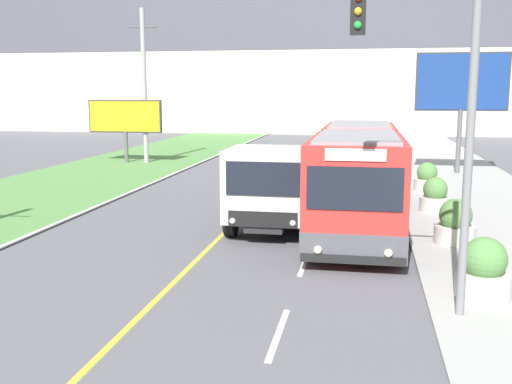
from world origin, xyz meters
TOP-DOWN VIEW (x-y plane):
  - apartment_block_background at (0.00, 61.73)m, footprint 80.00×8.04m
  - city_bus at (3.96, 17.32)m, footprint 2.66×11.70m
  - dump_truck at (1.43, 15.80)m, footprint 2.53×6.43m
  - car_distant at (4.05, 34.98)m, footprint 1.80×4.30m
  - utility_pole_far at (-8.89, 32.10)m, footprint 1.80×0.28m
  - traffic_light_mast at (5.43, 9.15)m, footprint 2.28×0.32m
  - billboard_large at (8.91, 30.08)m, footprint 4.59×0.24m
  - billboard_small at (-10.11, 31.95)m, footprint 4.57×0.24m
  - planter_round_near at (6.65, 10.27)m, footprint 1.13×1.13m
  - planter_round_second at (6.71, 14.84)m, footprint 1.14×1.14m
  - planter_round_third at (6.65, 19.40)m, footprint 1.06×1.06m
  - planter_round_far at (6.80, 23.97)m, footprint 1.07×1.07m

SIDE VIEW (x-z plane):
  - planter_round_third at x=6.65m, z-range 0.00..1.22m
  - planter_round_far at x=6.80m, z-range 0.00..1.22m
  - planter_round_second at x=6.71m, z-range 0.00..1.25m
  - planter_round_near at x=6.65m, z-range 0.00..1.26m
  - car_distant at x=4.05m, z-range -0.04..1.41m
  - dump_truck at x=1.43m, z-range 0.02..2.65m
  - city_bus at x=3.96m, z-range 0.02..3.13m
  - billboard_small at x=-10.11m, z-range 0.81..4.59m
  - traffic_light_mast at x=5.43m, z-range 0.86..7.34m
  - billboard_large at x=8.91m, z-range 1.45..7.69m
  - utility_pole_far at x=-8.89m, z-range 0.05..9.14m
  - apartment_block_background at x=0.00m, z-range 0.00..23.94m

